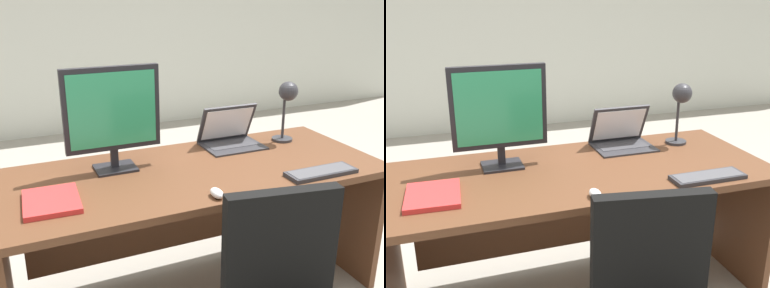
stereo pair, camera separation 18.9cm
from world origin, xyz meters
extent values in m
plane|color=gray|center=(0.00, 1.50, 0.00)|extent=(12.00, 12.00, 0.00)
cube|color=silver|center=(0.00, 3.32, 1.40)|extent=(10.00, 0.10, 2.80)
cube|color=#56331E|center=(0.00, 0.00, 0.73)|extent=(1.90, 0.79, 0.04)
cube|color=#56331E|center=(-0.93, 0.00, 0.35)|extent=(0.04, 0.70, 0.71)
cube|color=#56331E|center=(0.93, 0.00, 0.35)|extent=(0.04, 0.70, 0.71)
cube|color=#56331E|center=(0.00, 0.30, 0.39)|extent=(1.67, 0.02, 0.50)
cube|color=black|center=(-0.36, 0.16, 0.75)|extent=(0.20, 0.16, 0.01)
cube|color=black|center=(-0.36, 0.17, 0.80)|extent=(0.04, 0.02, 0.09)
cube|color=black|center=(-0.36, 0.16, 1.05)|extent=(0.46, 0.04, 0.40)
cube|color=#2D9966|center=(-0.36, 0.14, 1.05)|extent=(0.42, 0.00, 0.35)
cube|color=#2D2D33|center=(0.33, 0.23, 0.75)|extent=(0.33, 0.25, 0.01)
cube|color=#38383D|center=(0.33, 0.25, 0.75)|extent=(0.28, 0.14, 0.00)
cube|color=#2D2D33|center=(0.33, 0.30, 0.86)|extent=(0.33, 0.11, 0.22)
cube|color=white|center=(0.33, 0.29, 0.86)|extent=(0.29, 0.09, 0.19)
cube|color=#2D2D33|center=(0.53, -0.30, 0.75)|extent=(0.36, 0.12, 0.02)
cube|color=#47474C|center=(0.53, -0.30, 0.76)|extent=(0.33, 0.10, 0.00)
ellipsoid|color=silver|center=(-0.04, -0.33, 0.76)|extent=(0.05, 0.09, 0.04)
cylinder|color=#2D2D33|center=(0.66, 0.21, 0.75)|extent=(0.12, 0.12, 0.01)
cylinder|color=#2D2D33|center=(0.66, 0.21, 0.88)|extent=(0.02, 0.02, 0.25)
sphere|color=#2D2D33|center=(0.66, 0.18, 1.04)|extent=(0.11, 0.11, 0.11)
cube|color=red|center=(-0.70, -0.11, 0.75)|extent=(0.24, 0.28, 0.02)
cube|color=black|center=(0.03, -0.70, 0.67)|extent=(0.44, 0.13, 0.49)
camera|label=1|loc=(-0.83, -1.88, 1.58)|focal=41.78mm
camera|label=2|loc=(-0.66, -1.95, 1.58)|focal=41.78mm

